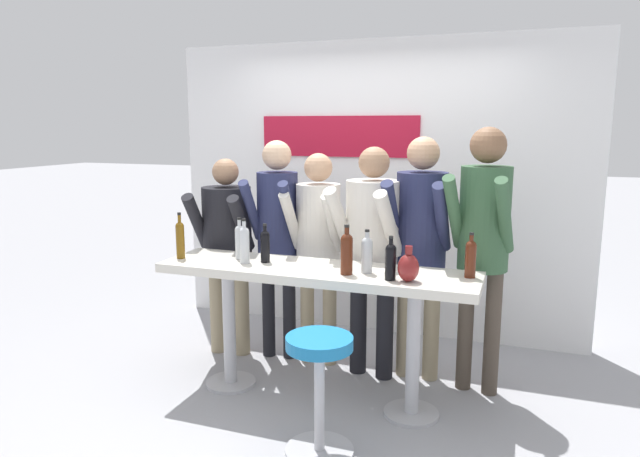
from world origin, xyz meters
The scene contains 19 objects.
ground_plane centered at (0.00, 0.00, 0.00)m, with size 40.00×40.00×0.00m, color #9E9EA3.
back_wall centered at (0.00, 1.52, 1.30)m, with size 3.74×0.12×2.60m.
tasting_table centered at (0.00, 0.00, 0.77)m, with size 2.14×0.54×0.93m.
bar_stool centered at (0.25, -0.61, 0.47)m, with size 0.40×0.40×0.70m.
person_far_left centered at (-0.96, 0.52, 0.99)m, with size 0.50×0.57×1.61m.
person_left centered at (-0.54, 0.59, 1.10)m, with size 0.42×0.55×1.75m.
person_center_left centered at (-0.20, 0.59, 1.03)m, with size 0.41×0.52×1.66m.
person_center centered at (0.25, 0.50, 1.06)m, with size 0.53×0.62×1.72m.
person_center_right centered at (0.59, 0.58, 1.11)m, with size 0.44×0.56×1.79m.
person_right centered at (1.03, 0.50, 1.17)m, with size 0.46×0.60×1.86m.
wine_bottle_0 centered at (-0.38, 0.02, 1.06)m, with size 0.06×0.06×0.27m.
wine_bottle_1 centered at (-0.50, -0.04, 1.07)m, with size 0.07×0.07×0.31m.
wine_bottle_2 centered at (-0.59, 0.06, 1.07)m, with size 0.06×0.06×0.30m.
wine_bottle_3 centered at (0.35, -0.02, 1.06)m, with size 0.07×0.07×0.28m.
wine_bottle_4 centered at (0.98, 0.09, 1.06)m, with size 0.07×0.07×0.28m.
wine_bottle_5 centered at (0.24, -0.09, 1.08)m, with size 0.08×0.08×0.32m.
wine_bottle_6 centered at (0.53, -0.13, 1.06)m, with size 0.07×0.07×0.27m.
wine_bottle_7 centered at (-1.00, -0.07, 1.08)m, with size 0.06×0.06×0.33m.
decorative_vase centered at (0.64, -0.13, 1.02)m, with size 0.13×0.13×0.22m.
Camera 1 is at (1.27, -3.44, 1.86)m, focal length 32.00 mm.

